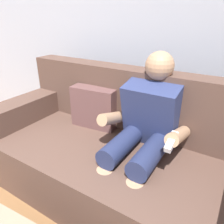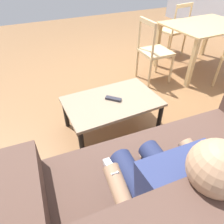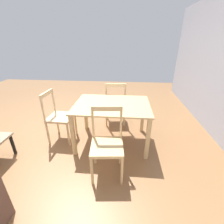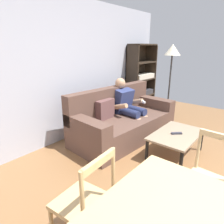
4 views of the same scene
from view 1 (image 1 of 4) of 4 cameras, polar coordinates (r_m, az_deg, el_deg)
wall_back at (r=2.64m, az=-7.91°, el=22.74°), size 6.34×0.12×2.57m
couch at (r=1.78m, az=1.14°, el=-10.70°), size 2.21×1.12×0.96m
person_lounging at (r=1.59m, az=8.38°, el=-4.96°), size 0.61×0.87×1.12m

